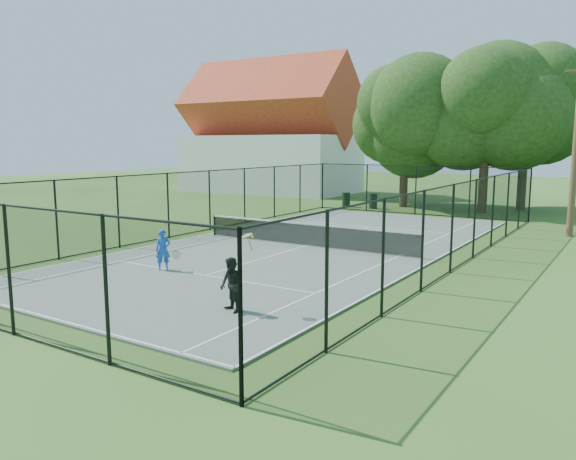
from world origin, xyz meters
The scene contains 13 objects.
ground centered at (0.00, 0.00, 0.00)m, with size 120.00×120.00×0.00m, color #31571D.
tennis_court centered at (0.00, 0.00, 0.03)m, with size 11.00×24.00×0.06m, color slate.
tennis_net centered at (0.00, 0.00, 0.58)m, with size 10.08×0.08×0.95m.
fence centered at (0.00, 0.00, 1.50)m, with size 13.10×26.10×3.00m.
tree_near_left centered at (-2.16, 16.58, 5.57)m, with size 6.95×6.95×9.06m.
tree_near_mid centered at (3.26, 15.99, 5.84)m, with size 7.25×7.25×9.48m.
tree_near_right centered at (5.05, 18.65, 6.02)m, with size 6.86×6.86×9.47m.
building centered at (-17.00, 22.00, 4.93)m, with size 15.30×8.15×11.87m.
trash_bin_left centered at (-5.49, 14.53, 0.50)m, with size 0.58×0.58×0.98m.
trash_bin_right centered at (-3.45, 14.50, 0.52)m, with size 0.58×0.58×1.03m.
utility_pole centered at (8.97, 9.00, 4.22)m, with size 1.40×0.30×8.32m.
player_blue centered at (-1.76, -6.52, 0.75)m, with size 0.87×0.60×1.38m.
player_black centered at (3.20, -9.08, 0.77)m, with size 0.89×0.87×2.02m.
Camera 1 is at (11.86, -19.94, 4.31)m, focal length 35.00 mm.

